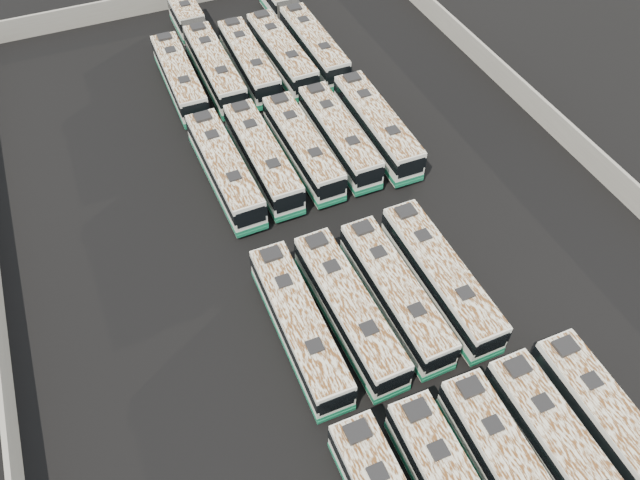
{
  "coord_description": "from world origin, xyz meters",
  "views": [
    {
      "loc": [
        -12.36,
        -27.85,
        33.98
      ],
      "look_at": [
        -1.16,
        -1.82,
        1.6
      ],
      "focal_mm": 35.0,
      "sensor_mm": 36.0,
      "label": 1
    }
  ],
  "objects": [
    {
      "name": "bus_front_far_right",
      "position": [
        7.98,
        -20.97,
        1.69
      ],
      "size": [
        2.56,
        11.78,
        3.31
      ],
      "rotation": [
        0.0,
        0.0,
        -0.01
      ],
      "color": "silver",
      "rests_on": "ground"
    },
    {
      "name": "bus_midback_center",
      "position": [
        1.44,
        7.74,
        1.65
      ],
      "size": [
        2.57,
        11.46,
        3.22
      ],
      "rotation": [
        0.0,
        0.0,
        0.01
      ],
      "color": "silver",
      "rests_on": "ground"
    },
    {
      "name": "bus_back_left",
      "position": [
        -1.76,
        24.07,
        1.71
      ],
      "size": [
        2.65,
        18.52,
        3.36
      ],
      "rotation": [
        0.0,
        0.0,
        -0.01
      ],
      "color": "silver",
      "rests_on": "ground"
    },
    {
      "name": "bus_front_center",
      "position": [
        1.5,
        -20.95,
        1.68
      ],
      "size": [
        2.74,
        11.69,
        3.28
      ],
      "rotation": [
        0.0,
        0.0,
        -0.02
      ],
      "color": "silver",
      "rests_on": "ground"
    },
    {
      "name": "bus_front_right",
      "position": [
        4.71,
        -20.97,
        1.69
      ],
      "size": [
        2.5,
        11.73,
        3.3
      ],
      "rotation": [
        0.0,
        0.0,
        -0.0
      ],
      "color": "silver",
      "rests_on": "ground"
    },
    {
      "name": "bus_back_right",
      "position": [
        4.65,
        20.74,
        1.7
      ],
      "size": [
        2.73,
        11.87,
        3.33
      ],
      "rotation": [
        0.0,
        0.0,
        0.02
      ],
      "color": "silver",
      "rests_on": "ground"
    },
    {
      "name": "bus_back_far_left",
      "position": [
        -5.09,
        20.84,
        1.64
      ],
      "size": [
        2.58,
        11.44,
        3.21
      ],
      "rotation": [
        0.0,
        0.0,
        -0.01
      ],
      "color": "silver",
      "rests_on": "ground"
    },
    {
      "name": "bus_back_center",
      "position": [
        1.45,
        20.82,
        1.66
      ],
      "size": [
        2.64,
        11.55,
        3.24
      ],
      "rotation": [
        0.0,
        0.0,
        -0.02
      ],
      "color": "silver",
      "rests_on": "ground"
    },
    {
      "name": "bus_midback_right",
      "position": [
        4.66,
        7.86,
        1.65
      ],
      "size": [
        2.46,
        11.48,
        3.23
      ],
      "rotation": [
        0.0,
        0.0,
        -0.0
      ],
      "color": "silver",
      "rests_on": "ground"
    },
    {
      "name": "bus_midfront_center",
      "position": [
        1.46,
        -7.92,
        1.64
      ],
      "size": [
        2.59,
        11.45,
        3.22
      ],
      "rotation": [
        0.0,
        0.0,
        0.02
      ],
      "color": "silver",
      "rests_on": "ground"
    },
    {
      "name": "bus_midfront_far_left",
      "position": [
        -5.13,
        -7.79,
        1.68
      ],
      "size": [
        2.59,
        11.67,
        3.28
      ],
      "rotation": [
        0.0,
        0.0,
        -0.01
      ],
      "color": "silver",
      "rests_on": "ground"
    },
    {
      "name": "bus_back_far_right",
      "position": [
        7.97,
        24.0,
        1.67
      ],
      "size": [
        2.47,
        18.02,
        3.27
      ],
      "rotation": [
        0.0,
        0.0,
        -0.0
      ],
      "color": "silver",
      "rests_on": "ground"
    },
    {
      "name": "bus_midback_far_left",
      "position": [
        -5.05,
        7.62,
        1.71
      ],
      "size": [
        2.73,
        11.9,
        3.34
      ],
      "rotation": [
        0.0,
        0.0,
        0.02
      ],
      "color": "silver",
      "rests_on": "ground"
    },
    {
      "name": "bus_midfront_left",
      "position": [
        -1.83,
        -7.93,
        1.69
      ],
      "size": [
        2.74,
        11.77,
        3.3
      ],
      "rotation": [
        0.0,
        0.0,
        0.02
      ],
      "color": "silver",
      "rests_on": "ground"
    },
    {
      "name": "bus_midback_far_right",
      "position": [
        8.01,
        7.7,
        1.72
      ],
      "size": [
        2.66,
        11.96,
        3.36
      ],
      "rotation": [
        0.0,
        0.0,
        -0.01
      ],
      "color": "silver",
      "rests_on": "ground"
    },
    {
      "name": "bus_midfront_right",
      "position": [
        4.76,
        -7.96,
        1.7
      ],
      "size": [
        2.6,
        11.85,
        3.33
      ],
      "rotation": [
        0.0,
        0.0,
        0.01
      ],
      "color": "silver",
      "rests_on": "ground"
    },
    {
      "name": "perimeter_wall",
      "position": [
        0.0,
        0.0,
        1.1
      ],
      "size": [
        45.2,
        73.2,
        2.2
      ],
      "color": "gray",
      "rests_on": "ground"
    },
    {
      "name": "ground",
      "position": [
        0.0,
        0.0,
        0.0
      ],
      "size": [
        140.0,
        140.0,
        0.0
      ],
      "primitive_type": "plane",
      "color": "black",
      "rests_on": "ground"
    },
    {
      "name": "bus_midback_left",
      "position": [
        -1.91,
        7.8,
        1.68
      ],
      "size": [
        2.55,
        11.7,
        3.29
      ],
      "rotation": [
        0.0,
        0.0,
        0.01
      ],
      "color": "silver",
      "rests_on": "ground"
    }
  ]
}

